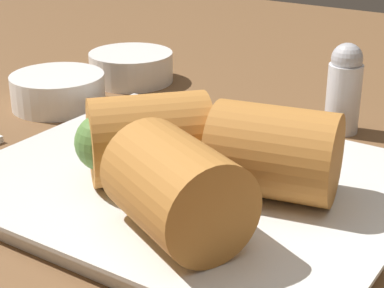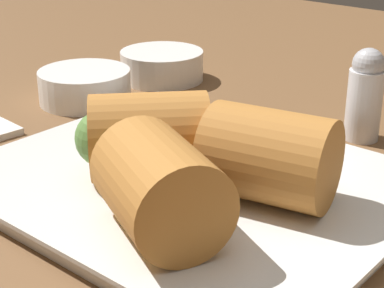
% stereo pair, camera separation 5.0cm
% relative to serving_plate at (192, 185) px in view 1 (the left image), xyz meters
% --- Properties ---
extents(table_surface, '(1.80, 1.40, 0.02)m').
position_rel_serving_plate_xyz_m(table_surface, '(0.02, 0.02, -0.02)').
color(table_surface, brown).
rests_on(table_surface, ground).
extents(serving_plate, '(0.30, 0.25, 0.01)m').
position_rel_serving_plate_xyz_m(serving_plate, '(0.00, 0.00, 0.00)').
color(serving_plate, silver).
rests_on(serving_plate, table_surface).
extents(roll_front_left, '(0.10, 0.08, 0.06)m').
position_rel_serving_plate_xyz_m(roll_front_left, '(0.06, 0.00, 0.04)').
color(roll_front_left, '#B77533').
rests_on(roll_front_left, serving_plate).
extents(roll_front_right, '(0.10, 0.10, 0.06)m').
position_rel_serving_plate_xyz_m(roll_front_right, '(-0.03, -0.02, 0.04)').
color(roll_front_right, '#B77533').
rests_on(roll_front_right, serving_plate).
extents(roll_back_left, '(0.10, 0.09, 0.06)m').
position_rel_serving_plate_xyz_m(roll_back_left, '(0.03, -0.07, 0.04)').
color(roll_back_left, '#B77533').
rests_on(roll_back_left, serving_plate).
extents(dipping_bowl_near, '(0.09, 0.09, 0.03)m').
position_rel_serving_plate_xyz_m(dipping_bowl_near, '(-0.22, 0.09, 0.01)').
color(dipping_bowl_near, white).
rests_on(dipping_bowl_near, table_surface).
extents(dipping_bowl_far, '(0.09, 0.09, 0.03)m').
position_rel_serving_plate_xyz_m(dipping_bowl_far, '(-0.21, 0.19, 0.01)').
color(dipping_bowl_far, white).
rests_on(dipping_bowl_far, table_surface).
extents(salt_shaker, '(0.03, 0.03, 0.08)m').
position_rel_serving_plate_xyz_m(salt_shaker, '(0.04, 0.18, 0.03)').
color(salt_shaker, silver).
rests_on(salt_shaker, table_surface).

